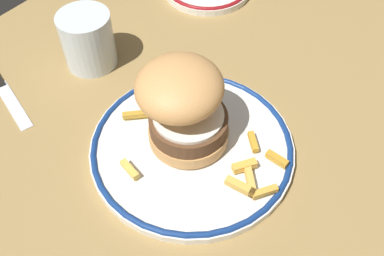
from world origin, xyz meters
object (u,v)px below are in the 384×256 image
object	(u,v)px
knife	(1,84)
water_glass	(88,42)
dinner_plate	(192,146)
burger	(184,105)

from	to	relation	value
knife	water_glass	bearing A→B (deg)	-30.96
dinner_plate	burger	size ratio (longest dim) A/B	2.10
burger	knife	distance (cm)	30.76
dinner_plate	burger	xyz separation A→B (cm)	(0.40, 1.59, 6.59)
burger	knife	bearing A→B (deg)	105.65
water_glass	knife	size ratio (longest dim) A/B	0.49
dinner_plate	knife	distance (cm)	31.35
dinner_plate	water_glass	size ratio (longest dim) A/B	3.10
burger	water_glass	size ratio (longest dim) A/B	1.47
burger	knife	world-z (taller)	burger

